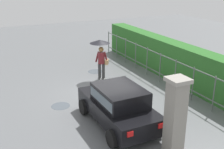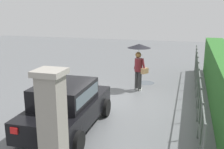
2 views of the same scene
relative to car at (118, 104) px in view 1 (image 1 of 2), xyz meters
name	(u,v)px [view 1 (image 1 of 2)]	position (x,y,z in m)	size (l,w,h in m)	color
ground_plane	(105,95)	(-2.61, 0.64, -0.80)	(40.00, 40.00, 0.00)	slate
car	(118,104)	(0.00, 0.00, 0.00)	(3.76, 1.90, 1.48)	black
pedestrian	(101,50)	(-4.59, 1.33, 0.71)	(1.02, 1.02, 2.06)	#333333
gate_pillar	(175,116)	(2.22, 0.75, 0.44)	(0.60, 0.60, 2.42)	gray
fence_section	(153,63)	(-3.53, 3.80, 0.02)	(10.94, 0.05, 1.50)	#59605B
hedge_row	(168,58)	(-3.53, 4.73, 0.15)	(11.89, 0.90, 1.90)	#2D6B28
puddle_near	(61,106)	(-2.37, -1.47, -0.80)	(0.78, 0.78, 0.00)	#4C545B
puddle_far	(95,72)	(-5.79, 1.49, -0.80)	(0.83, 0.83, 0.00)	#4C545B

